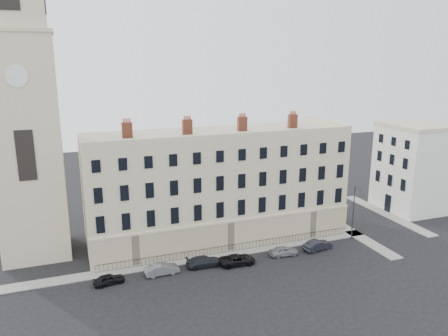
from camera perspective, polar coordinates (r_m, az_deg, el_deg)
The scene contains 15 objects.
ground at distance 56.87m, azimuth 8.87°, elevation -12.07°, with size 160.00×160.00×0.00m, color black.
terrace at distance 62.08m, azimuth -1.06°, elevation -2.20°, with size 36.22×12.22×17.00m.
church_tower at distance 58.87m, azimuth -24.68°, elevation 6.72°, with size 8.00×8.13×44.00m.
adjacent_building at distance 79.66m, azimuth 23.70°, elevation -0.10°, with size 10.00×10.00×14.00m, color white.
pavement_terrace at distance 57.38m, azimuth -2.59°, elevation -11.59°, with size 48.00×2.00×0.12m, color gray.
pavement_east_return at distance 69.53m, azimuth 15.15°, elevation -7.36°, with size 2.00×24.00×0.12m, color gray.
pavement_adjacent at distance 76.92m, azimuth 20.44°, elevation -5.67°, with size 2.00×20.00×0.12m, color gray.
railings at distance 58.71m, azimuth 1.07°, elevation -10.42°, with size 35.00×0.04×0.96m.
car_a at distance 52.74m, azimuth -14.81°, elevation -13.87°, with size 1.41×3.51×1.20m, color black.
car_b at distance 53.63m, azimuth -8.12°, elevation -12.94°, with size 1.42×4.06×1.34m, color slate.
car_c at distance 54.99m, azimuth -2.58°, elevation -12.10°, with size 1.84×4.53×1.31m, color black.
car_d at distance 55.45m, azimuth 1.75°, elevation -11.88°, with size 2.11×4.58×1.27m, color black.
car_e at distance 58.22m, azimuth 7.81°, elevation -10.68°, with size 1.52×3.78×1.29m, color gray.
car_f at distance 60.57m, azimuth 12.13°, elevation -9.82°, with size 1.45×4.16×1.37m, color black.
streetlamp at distance 63.73m, azimuth 16.60°, elevation -5.37°, with size 0.27×1.68×7.78m.
Camera 1 is at (-25.40, -44.35, 24.95)m, focal length 35.00 mm.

